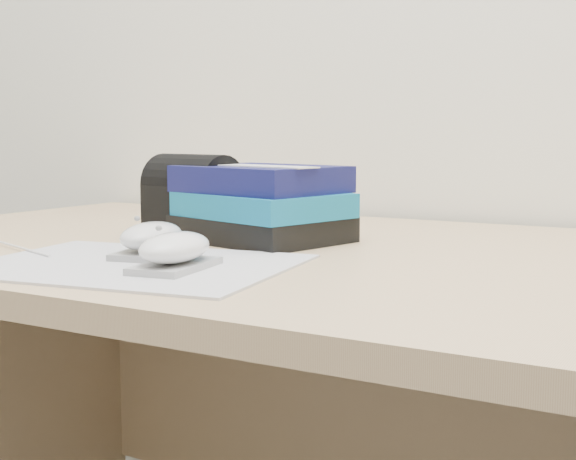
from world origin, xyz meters
The scene contains 7 objects.
desk centered at (0.00, 1.64, 0.50)m, with size 1.60×0.80×0.73m.
mousepad centered at (-0.20, 1.35, 0.73)m, with size 0.36×0.28×0.00m, color #9C9CA4.
mouse_rear centered at (-0.22, 1.41, 0.75)m, with size 0.09×0.12×0.05m.
mouse_front centered at (-0.13, 1.34, 0.75)m, with size 0.08×0.12×0.05m.
usb_cable centered at (-0.42, 1.37, 0.73)m, with size 0.00×0.00×0.22m, color silver.
book_stack centered at (-0.18, 1.61, 0.78)m, with size 0.25×0.22×0.11m.
pouch centered at (-0.30, 1.60, 0.79)m, with size 0.14×0.11×0.12m.
Camera 1 is at (0.40, 0.66, 0.88)m, focal length 50.00 mm.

